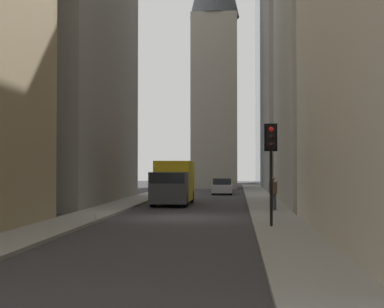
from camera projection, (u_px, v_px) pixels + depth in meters
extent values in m
plane|color=#302D30|center=(180.00, 218.00, 26.24)|extent=(135.00, 135.00, 0.00)
cube|color=gray|center=(89.00, 216.00, 26.61)|extent=(90.00, 2.20, 0.14)
cube|color=gray|center=(274.00, 217.00, 25.86)|extent=(90.00, 2.20, 0.14)
cube|color=#B7B2A5|center=(359.00, 14.00, 35.17)|extent=(14.00, 10.00, 24.69)
cube|color=gray|center=(315.00, 24.00, 54.80)|extent=(12.42, 10.00, 33.62)
cube|color=gray|center=(45.00, 32.00, 37.83)|extent=(17.12, 10.00, 23.76)
cube|color=#A8A091|center=(215.00, 102.00, 62.41)|extent=(5.16, 5.16, 19.68)
cube|color=yellow|center=(175.00, 181.00, 36.28)|extent=(4.60, 2.25, 2.60)
cube|color=#38383D|center=(169.00, 188.00, 33.09)|extent=(1.90, 2.25, 1.90)
cube|color=black|center=(169.00, 178.00, 33.10)|extent=(1.92, 2.09, 0.64)
cylinder|color=black|center=(185.00, 200.00, 32.99)|extent=(0.88, 0.28, 0.88)
cylinder|color=black|center=(153.00, 200.00, 33.15)|extent=(0.88, 0.28, 0.88)
cylinder|color=black|center=(191.00, 196.00, 37.57)|extent=(0.88, 0.28, 0.88)
cylinder|color=black|center=(163.00, 196.00, 37.73)|extent=(0.88, 0.28, 0.88)
cube|color=#B7BABF|center=(222.00, 188.00, 48.83)|extent=(4.30, 1.78, 0.70)
cube|color=black|center=(222.00, 181.00, 48.65)|extent=(2.10, 1.58, 0.54)
cylinder|color=black|center=(231.00, 190.00, 50.11)|extent=(0.64, 0.22, 0.64)
cylinder|color=black|center=(214.00, 190.00, 50.24)|extent=(0.64, 0.22, 0.64)
cylinder|color=black|center=(231.00, 191.00, 47.42)|extent=(0.64, 0.22, 0.64)
cylinder|color=black|center=(213.00, 191.00, 47.55)|extent=(0.64, 0.22, 0.64)
cylinder|color=black|center=(271.00, 187.00, 21.35)|extent=(0.12, 0.12, 3.04)
cube|color=black|center=(271.00, 137.00, 21.40)|extent=(0.28, 0.32, 0.90)
cube|color=black|center=(271.00, 137.00, 21.55)|extent=(0.03, 0.52, 1.10)
sphere|color=red|center=(271.00, 129.00, 21.25)|extent=(0.20, 0.20, 0.20)
sphere|color=black|center=(271.00, 137.00, 21.24)|extent=(0.20, 0.20, 0.20)
sphere|color=black|center=(271.00, 145.00, 21.23)|extent=(0.20, 0.20, 0.20)
cylinder|color=#33333D|center=(275.00, 202.00, 29.29)|extent=(0.16, 0.16, 0.87)
cylinder|color=#33333D|center=(272.00, 202.00, 29.31)|extent=(0.16, 0.16, 0.87)
cube|color=#4C3828|center=(273.00, 188.00, 29.32)|extent=(0.26, 0.44, 0.66)
sphere|color=#936B4C|center=(273.00, 179.00, 29.33)|extent=(0.22, 0.22, 0.22)
cylinder|color=#999EA3|center=(95.00, 217.00, 24.21)|extent=(0.07, 0.07, 0.20)
cylinder|color=#999EA3|center=(95.00, 214.00, 24.21)|extent=(0.03, 0.03, 0.07)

